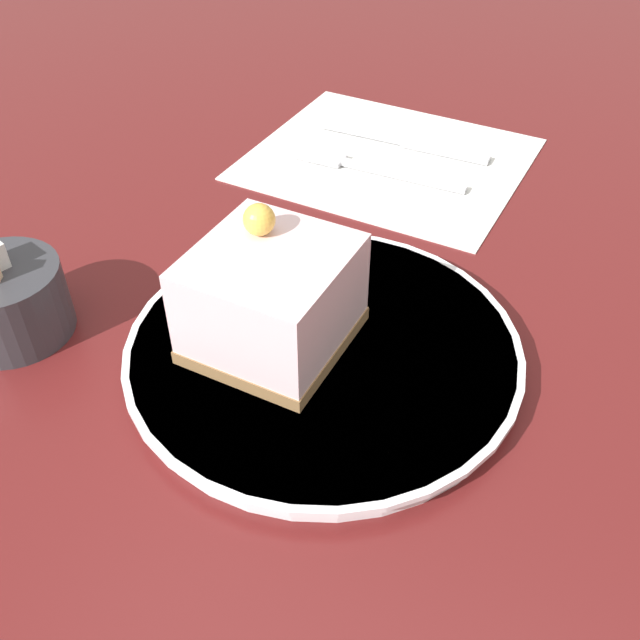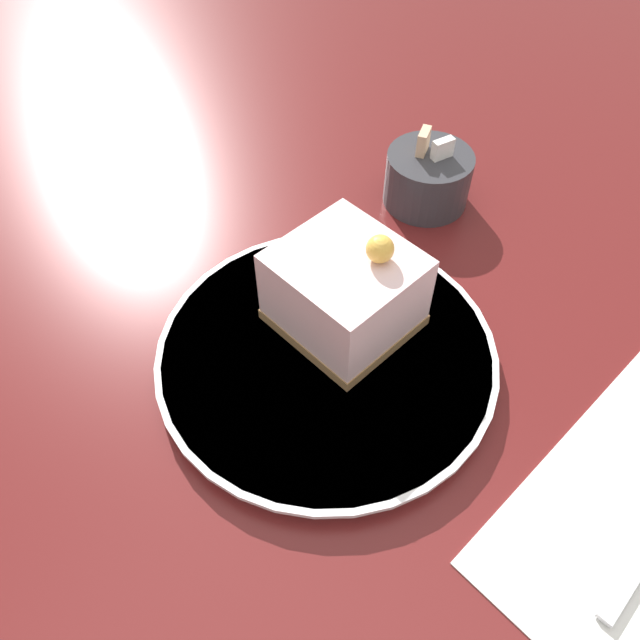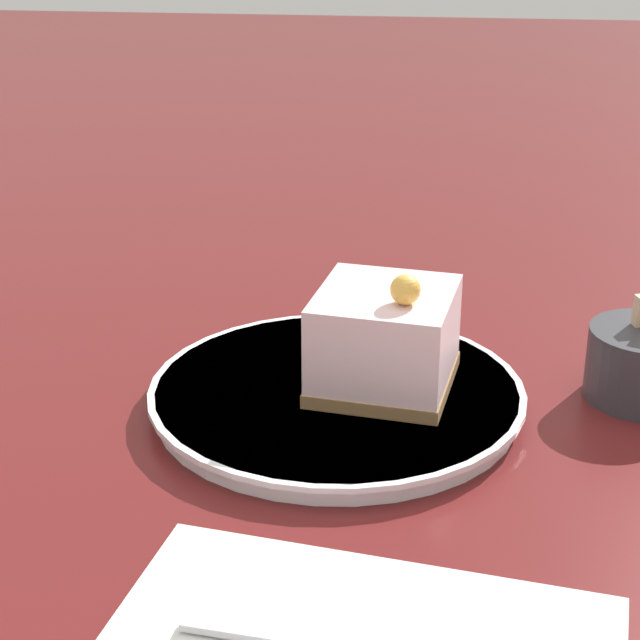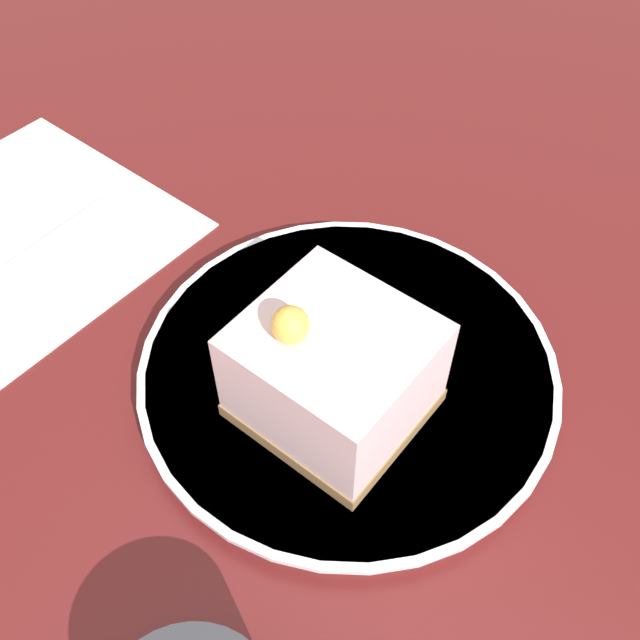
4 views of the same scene
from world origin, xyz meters
name	(u,v)px [view 3 (image 3 of 4)]	position (x,y,z in m)	size (l,w,h in m)	color
ground_plane	(384,396)	(0.00, 0.00, 0.00)	(4.00, 4.00, 0.00)	#5B1919
plate	(337,396)	(0.02, -0.03, 0.01)	(0.26, 0.26, 0.02)	white
cake_slice	(392,340)	(0.01, 0.00, 0.05)	(0.11, 0.10, 0.09)	olive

